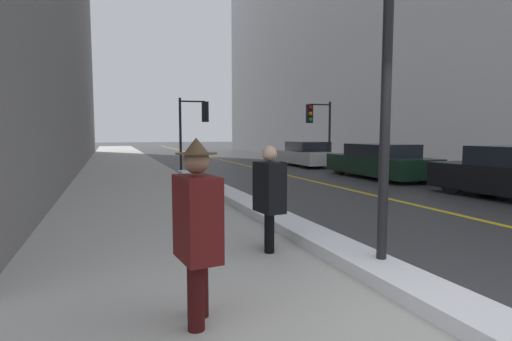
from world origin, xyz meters
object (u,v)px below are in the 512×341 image
at_px(traffic_light_far, 317,120).
at_px(parked_car_white, 306,154).
at_px(pedestrian_in_fedora, 197,224).
at_px(parked_car_dark_green, 379,162).
at_px(traffic_light_near, 197,119).
at_px(pedestrian_in_glasses, 269,193).

distance_m(traffic_light_far, parked_car_white, 2.13).
height_order(traffic_light_far, pedestrian_in_fedora, traffic_light_far).
distance_m(pedestrian_in_fedora, parked_car_dark_green, 12.86).
distance_m(traffic_light_near, parked_car_white, 6.31).
height_order(parked_car_dark_green, parked_car_white, parked_car_dark_green).
bearing_deg(traffic_light_far, pedestrian_in_glasses, 61.15).
height_order(pedestrian_in_fedora, parked_car_dark_green, pedestrian_in_fedora).
bearing_deg(traffic_light_far, pedestrian_in_fedora, 60.28).
height_order(pedestrian_in_glasses, parked_car_white, pedestrian_in_glasses).
bearing_deg(traffic_light_near, parked_car_white, 18.03).
bearing_deg(parked_car_white, traffic_light_near, 100.66).
xyz_separation_m(pedestrian_in_fedora, parked_car_dark_green, (8.94, 9.25, -0.28)).
height_order(traffic_light_far, parked_car_dark_green, traffic_light_far).
xyz_separation_m(parked_car_dark_green, parked_car_white, (0.03, 6.04, -0.02)).
bearing_deg(pedestrian_in_glasses, pedestrian_in_fedora, -44.96).
bearing_deg(traffic_light_near, traffic_light_far, 6.27).
xyz_separation_m(traffic_light_far, pedestrian_in_fedora, (-8.87, -14.05, -1.43)).
height_order(traffic_light_near, traffic_light_far, traffic_light_near).
relative_size(traffic_light_near, pedestrian_in_glasses, 2.15).
bearing_deg(parked_car_dark_green, parked_car_white, 1.70).
xyz_separation_m(traffic_light_far, parked_car_dark_green, (0.07, -4.81, -1.72)).
distance_m(traffic_light_near, pedestrian_in_fedora, 14.70).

